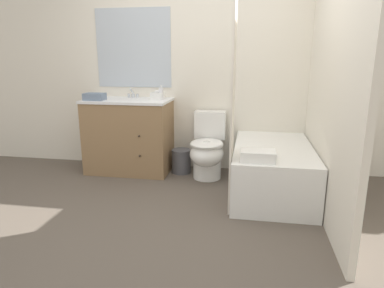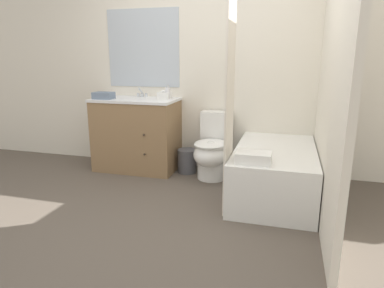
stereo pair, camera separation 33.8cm
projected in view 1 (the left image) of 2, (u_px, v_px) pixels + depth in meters
ground_plane at (166, 227)px, 2.84m from camera, size 14.00×14.00×0.00m
wall_back at (197, 67)px, 4.10m from camera, size 8.00×0.06×2.50m
wall_right at (327, 70)px, 3.08m from camera, size 0.05×2.62×2.50m
vanity_cabinet at (129, 135)px, 4.13m from camera, size 1.00×0.60×0.88m
sink_faucet at (133, 95)px, 4.20m from camera, size 0.14×0.12×0.12m
toilet at (208, 150)px, 3.93m from camera, size 0.38×0.66×0.74m
bathtub at (272, 169)px, 3.51m from camera, size 0.77×1.38×0.49m
shower_curtain at (233, 105)px, 2.99m from camera, size 0.02×0.39×1.91m
wastebasket at (181, 161)px, 4.14m from camera, size 0.23×0.23×0.28m
tissue_box at (157, 96)px, 4.02m from camera, size 0.14×0.13×0.11m
soap_dispenser at (161, 93)px, 3.98m from camera, size 0.05×0.05×0.17m
hand_towel_folded at (95, 97)px, 3.94m from camera, size 0.23×0.16×0.08m
bath_towel_folded at (258, 156)px, 2.96m from camera, size 0.30×0.21×0.09m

